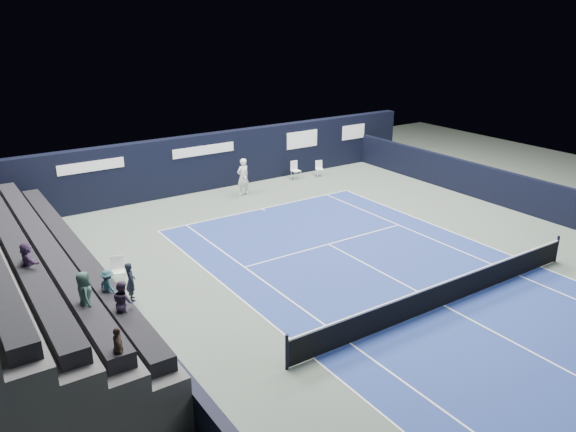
# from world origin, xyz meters

# --- Properties ---
(ground) EXTENTS (48.00, 48.00, 0.00)m
(ground) POSITION_xyz_m (0.00, 2.00, 0.00)
(ground) COLOR #4E5D52
(ground) RESTS_ON ground
(court_surface) EXTENTS (10.97, 23.77, 0.01)m
(court_surface) POSITION_xyz_m (0.00, 0.00, 0.00)
(court_surface) COLOR navy
(court_surface) RESTS_ON ground
(enclosure_wall_right) EXTENTS (0.30, 22.00, 1.80)m
(enclosure_wall_right) POSITION_xyz_m (10.50, 6.00, 0.90)
(enclosure_wall_right) COLOR black
(enclosure_wall_right) RESTS_ON ground
(folding_chair_back_a) EXTENTS (0.48, 0.51, 1.06)m
(folding_chair_back_a) POSITION_xyz_m (4.47, 15.49, 0.71)
(folding_chair_back_a) COLOR white
(folding_chair_back_a) RESTS_ON ground
(folding_chair_back_b) EXTENTS (0.53, 0.52, 0.94)m
(folding_chair_back_b) POSITION_xyz_m (6.01, 15.10, 0.54)
(folding_chair_back_b) COLOR white
(folding_chair_back_b) RESTS_ON ground
(line_judge_chair) EXTENTS (0.55, 0.53, 1.02)m
(line_judge_chair) POSITION_xyz_m (-8.57, 7.83, 0.58)
(line_judge_chair) COLOR white
(line_judge_chair) RESTS_ON ground
(line_judge) EXTENTS (0.40, 0.55, 1.39)m
(line_judge) POSITION_xyz_m (-8.61, 6.30, 0.69)
(line_judge) COLOR black
(line_judge) RESTS_ON ground
(court_markings) EXTENTS (11.03, 23.83, 0.00)m
(court_markings) POSITION_xyz_m (0.00, 0.00, 0.01)
(court_markings) COLOR white
(court_markings) RESTS_ON court_surface
(tennis_net) EXTENTS (12.90, 0.10, 1.10)m
(tennis_net) POSITION_xyz_m (0.00, 0.00, 0.51)
(tennis_net) COLOR black
(tennis_net) RESTS_ON ground
(back_sponsor_wall) EXTENTS (26.00, 0.63, 3.10)m
(back_sponsor_wall) POSITION_xyz_m (0.01, 16.50, 1.55)
(back_sponsor_wall) COLOR black
(back_sponsor_wall) RESTS_ON ground
(side_barrier_left) EXTENTS (0.33, 22.00, 1.20)m
(side_barrier_left) POSITION_xyz_m (-9.50, 5.97, 0.60)
(side_barrier_left) COLOR black
(side_barrier_left) RESTS_ON ground
(tennis_player) EXTENTS (0.80, 0.91, 2.02)m
(tennis_player) POSITION_xyz_m (0.39, 14.43, 1.01)
(tennis_player) COLOR white
(tennis_player) RESTS_ON ground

